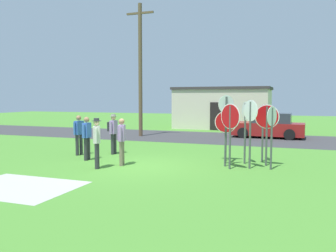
% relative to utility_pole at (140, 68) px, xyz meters
% --- Properties ---
extents(ground_plane, '(80.00, 80.00, 0.00)m').
position_rel_utility_pole_xyz_m(ground_plane, '(4.00, -9.03, -4.32)').
color(ground_plane, '#47842D').
extents(street_asphalt, '(60.00, 6.40, 0.01)m').
position_rel_utility_pole_xyz_m(street_asphalt, '(4.00, 0.73, -4.32)').
color(street_asphalt, '#38383A').
rests_on(street_asphalt, ground).
extents(concrete_path, '(3.20, 2.40, 0.01)m').
position_rel_utility_pole_xyz_m(concrete_path, '(2.21, -12.84, -4.32)').
color(concrete_path, '#ADAAA3').
rests_on(concrete_path, ground).
extents(building_background, '(7.48, 4.26, 3.27)m').
position_rel_utility_pole_xyz_m(building_background, '(3.73, 7.66, -2.68)').
color(building_background, beige).
rests_on(building_background, ground).
extents(utility_pole, '(1.80, 0.24, 8.28)m').
position_rel_utility_pole_xyz_m(utility_pole, '(0.00, 0.00, 0.00)').
color(utility_pole, brown).
rests_on(utility_pole, ground).
extents(parked_car_on_street, '(4.36, 2.14, 1.51)m').
position_rel_utility_pole_xyz_m(parked_car_on_street, '(7.71, 1.91, -3.63)').
color(parked_car_on_street, maroon).
rests_on(parked_car_on_street, ground).
extents(stop_sign_leaning_left, '(0.85, 0.11, 1.93)m').
position_rel_utility_pole_xyz_m(stop_sign_leaning_left, '(6.75, -6.88, -3.01)').
color(stop_sign_leaning_left, '#474C4C').
rests_on(stop_sign_leaning_left, ground).
extents(stop_sign_far_back, '(0.35, 0.60, 2.29)m').
position_rel_utility_pole_xyz_m(stop_sign_far_back, '(7.54, -7.27, -2.78)').
color(stop_sign_far_back, '#474C4C').
rests_on(stop_sign_far_back, ground).
extents(stop_sign_tallest, '(0.28, 0.80, 2.19)m').
position_rel_utility_pole_xyz_m(stop_sign_tallest, '(8.10, -6.57, -2.82)').
color(stop_sign_tallest, '#474C4C').
rests_on(stop_sign_tallest, ground).
extents(stop_sign_leaning_right, '(0.47, 0.46, 2.52)m').
position_rel_utility_pole_xyz_m(stop_sign_leaning_right, '(6.97, -8.01, -2.65)').
color(stop_sign_leaning_right, '#474C4C').
rests_on(stop_sign_leaning_right, ground).
extents(stop_sign_center_cluster, '(0.07, 0.86, 2.30)m').
position_rel_utility_pole_xyz_m(stop_sign_center_cluster, '(6.86, -7.44, -2.73)').
color(stop_sign_center_cluster, '#474C4C').
rests_on(stop_sign_center_cluster, ground).
extents(stop_sign_rear_right, '(0.73, 0.50, 2.23)m').
position_rel_utility_pole_xyz_m(stop_sign_rear_right, '(7.19, -8.42, -2.78)').
color(stop_sign_rear_right, '#474C4C').
rests_on(stop_sign_rear_right, ground).
extents(stop_sign_low_front, '(0.85, 0.12, 2.19)m').
position_rel_utility_pole_xyz_m(stop_sign_low_front, '(8.31, -7.39, -2.81)').
color(stop_sign_low_front, '#474C4C').
rests_on(stop_sign_low_front, ground).
extents(stop_sign_rear_left, '(0.54, 0.50, 2.35)m').
position_rel_utility_pole_xyz_m(stop_sign_rear_left, '(7.83, -8.11, -2.72)').
color(stop_sign_rear_left, '#474C4C').
rests_on(stop_sign_rear_left, ground).
extents(stop_sign_nearest, '(0.28, 0.62, 2.15)m').
position_rel_utility_pole_xyz_m(stop_sign_nearest, '(8.52, -8.03, -2.87)').
color(stop_sign_nearest, '#474C4C').
rests_on(stop_sign_nearest, ground).
extents(person_on_left, '(0.36, 0.52, 1.74)m').
position_rel_utility_pole_xyz_m(person_on_left, '(2.88, -9.88, -3.34)').
color(person_on_left, '#2D2D33').
rests_on(person_on_left, ground).
extents(person_holding_notes, '(0.25, 0.57, 1.69)m').
position_rel_utility_pole_xyz_m(person_holding_notes, '(1.65, -8.60, -3.37)').
color(person_holding_notes, '#2D2D33').
rests_on(person_holding_notes, ground).
extents(person_in_teal, '(0.40, 0.57, 1.74)m').
position_rel_utility_pole_xyz_m(person_in_teal, '(1.89, -6.96, -3.31)').
color(person_in_teal, '#2D2D33').
rests_on(person_in_teal, ground).
extents(person_with_sunhat, '(0.31, 0.55, 1.69)m').
position_rel_utility_pole_xyz_m(person_with_sunhat, '(3.43, -9.09, -3.37)').
color(person_with_sunhat, '#7A6B56').
rests_on(person_with_sunhat, ground).
extents(person_near_signs, '(0.29, 0.56, 1.69)m').
position_rel_utility_pole_xyz_m(person_near_signs, '(0.67, -7.71, -3.37)').
color(person_near_signs, '#2D2D33').
rests_on(person_near_signs, ground).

